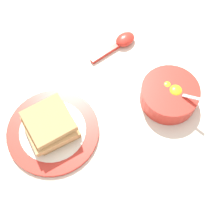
% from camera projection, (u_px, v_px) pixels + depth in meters
% --- Properties ---
extents(ground_plane, '(3.00, 3.00, 0.00)m').
position_uv_depth(ground_plane, '(89.00, 84.00, 0.80)').
color(ground_plane, silver).
extents(egg_bowl, '(0.14, 0.14, 0.08)m').
position_uv_depth(egg_bowl, '(170.00, 95.00, 0.76)').
color(egg_bowl, red).
rests_on(egg_bowl, ground_plane).
extents(toast_plate, '(0.22, 0.22, 0.01)m').
position_uv_depth(toast_plate, '(53.00, 131.00, 0.74)').
color(toast_plate, red).
rests_on(toast_plate, ground_plane).
extents(toast_sandwich, '(0.15, 0.14, 0.05)m').
position_uv_depth(toast_sandwich, '(50.00, 125.00, 0.71)').
color(toast_sandwich, tan).
rests_on(toast_sandwich, toast_plate).
extents(soup_spoon, '(0.12, 0.12, 0.03)m').
position_uv_depth(soup_spoon, '(121.00, 42.00, 0.84)').
color(soup_spoon, red).
rests_on(soup_spoon, ground_plane).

